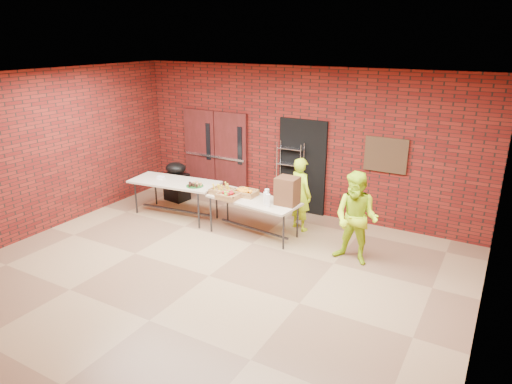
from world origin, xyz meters
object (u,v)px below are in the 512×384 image
(wire_rack, at_px, (290,178))
(table_left, at_px, (175,184))
(volunteer_woman, at_px, (300,194))
(table_right, at_px, (254,202))
(coffee_dispenser, at_px, (287,191))
(volunteer_man, at_px, (356,218))
(covered_grill, at_px, (176,181))

(wire_rack, xyz_separation_m, table_left, (-2.06, -1.47, -0.06))
(volunteer_woman, bearing_deg, table_left, 37.82)
(table_right, distance_m, coffee_dispenser, 0.77)
(volunteer_man, bearing_deg, volunteer_woman, 155.80)
(wire_rack, relative_size, coffee_dispenser, 3.02)
(coffee_dispenser, xyz_separation_m, covered_grill, (-3.33, 0.78, -0.55))
(table_right, xyz_separation_m, volunteer_man, (2.11, -0.13, 0.13))
(covered_grill, bearing_deg, coffee_dispenser, -5.23)
(coffee_dispenser, height_order, covered_grill, coffee_dispenser)
(table_left, distance_m, table_right, 2.00)
(wire_rack, relative_size, table_left, 0.79)
(coffee_dispenser, xyz_separation_m, volunteer_woman, (-0.02, 0.65, -0.26))
(wire_rack, bearing_deg, table_left, -145.89)
(table_right, relative_size, volunteer_man, 1.17)
(covered_grill, distance_m, volunteer_woman, 3.33)
(coffee_dispenser, bearing_deg, wire_rack, 113.83)
(wire_rack, bearing_deg, volunteer_man, -39.82)
(volunteer_woman, bearing_deg, wire_rack, -28.41)
(table_right, height_order, covered_grill, covered_grill)
(wire_rack, relative_size, covered_grill, 1.71)
(table_left, xyz_separation_m, volunteer_man, (4.11, -0.16, 0.09))
(table_left, xyz_separation_m, coffee_dispenser, (2.69, 0.04, 0.29))
(volunteer_woman, relative_size, volunteer_man, 0.92)
(wire_rack, distance_m, volunteer_man, 2.61)
(wire_rack, distance_m, coffee_dispenser, 1.58)
(wire_rack, xyz_separation_m, volunteer_man, (2.05, -1.62, 0.02))
(table_left, relative_size, coffee_dispenser, 3.83)
(covered_grill, relative_size, volunteer_man, 0.57)
(covered_grill, bearing_deg, table_left, -44.12)
(table_right, distance_m, covered_grill, 2.78)
(table_right, bearing_deg, table_left, -174.22)
(table_right, bearing_deg, covered_grill, 168.68)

